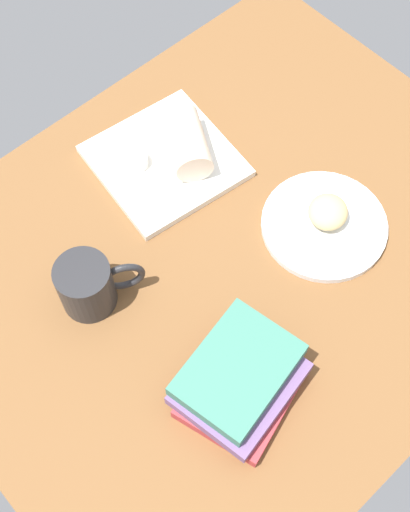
{
  "coord_description": "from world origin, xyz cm",
  "views": [
    {
      "loc": [
        43.91,
        40.51,
        112.17
      ],
      "look_at": [
        5.97,
        -1.2,
        7.0
      ],
      "focal_mm": 48.11,
      "sensor_mm": 36.0,
      "label": 1
    }
  ],
  "objects": [
    {
      "name": "dining_table",
      "position": [
        0.0,
        0.0,
        2.0
      ],
      "size": [
        110.0,
        90.0,
        4.0
      ],
      "primitive_type": "cube",
      "color": "brown",
      "rests_on": "ground"
    },
    {
      "name": "round_plate",
      "position": [
        -15.23,
        7.81,
        4.7
      ],
      "size": [
        23.0,
        23.0,
        1.4
      ],
      "primitive_type": "cylinder",
      "color": "white",
      "rests_on": "dining_table"
    },
    {
      "name": "scone_pastry",
      "position": [
        -16.19,
        7.27,
        7.62
      ],
      "size": [
        10.25,
        10.15,
        4.43
      ],
      "primitive_type": "ellipsoid",
      "rotation": [
        0.0,
        0.0,
        3.74
      ],
      "color": "tan",
      "rests_on": "round_plate"
    },
    {
      "name": "square_plate",
      "position": [
        -3.06,
        -22.58,
        4.8
      ],
      "size": [
        27.65,
        27.65,
        1.6
      ],
      "primitive_type": "cube",
      "rotation": [
        0.0,
        0.0,
        -0.12
      ],
      "color": "white",
      "rests_on": "dining_table"
    },
    {
      "name": "sauce_cup",
      "position": [
        1.87,
        -25.22,
        6.92
      ],
      "size": [
        4.71,
        4.71,
        2.45
      ],
      "color": "silver",
      "rests_on": "square_plate"
    },
    {
      "name": "breakfast_wrap",
      "position": [
        -7.0,
        -20.47,
        9.18
      ],
      "size": [
        12.66,
        15.12,
        7.15
      ],
      "primitive_type": "cylinder",
      "rotation": [
        1.57,
        0.0,
        2.64
      ],
      "color": "beige",
      "rests_on": "square_plate"
    },
    {
      "name": "book_stack",
      "position": [
        17.45,
        19.48,
        8.12
      ],
      "size": [
        21.89,
        20.17,
        8.36
      ],
      "color": "#A53338",
      "rests_on": "dining_table"
    },
    {
      "name": "coffee_mug",
      "position": [
        24.89,
        -9.35,
        9.32
      ],
      "size": [
        14.05,
        9.91,
        10.42
      ],
      "color": "#262628",
      "rests_on": "dining_table"
    }
  ]
}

